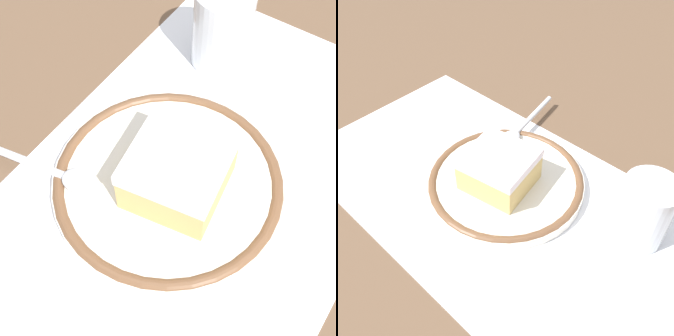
# 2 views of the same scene
# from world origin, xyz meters

# --- Properties ---
(ground_plane) EXTENTS (2.40, 2.40, 0.00)m
(ground_plane) POSITION_xyz_m (0.00, 0.00, 0.00)
(ground_plane) COLOR brown
(placemat) EXTENTS (0.56, 0.31, 0.00)m
(placemat) POSITION_xyz_m (0.00, 0.00, 0.00)
(placemat) COLOR white
(placemat) RESTS_ON ground_plane
(plate) EXTENTS (0.21, 0.21, 0.02)m
(plate) POSITION_xyz_m (-0.01, -0.02, 0.01)
(plate) COLOR silver
(plate) RESTS_ON placemat
(cake_slice) EXTENTS (0.10, 0.10, 0.05)m
(cake_slice) POSITION_xyz_m (-0.01, -0.01, 0.04)
(cake_slice) COLOR #DBB76B
(cake_slice) RESTS_ON plate
(spoon) EXTENTS (0.04, 0.15, 0.01)m
(spoon) POSITION_xyz_m (0.05, -0.11, 0.02)
(spoon) COLOR silver
(spoon) RESTS_ON plate
(cup) EXTENTS (0.06, 0.06, 0.09)m
(cup) POSITION_xyz_m (-0.18, -0.07, 0.04)
(cup) COLOR silver
(cup) RESTS_ON placemat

